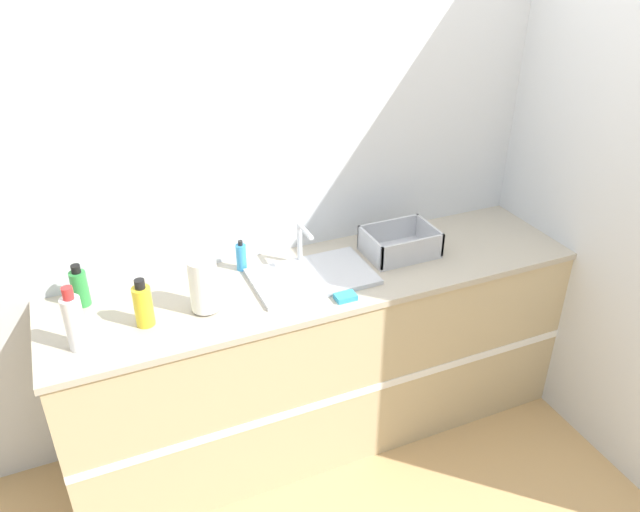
# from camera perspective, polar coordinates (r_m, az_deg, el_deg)

# --- Properties ---
(ground_plane) EXTENTS (12.00, 12.00, 0.00)m
(ground_plane) POSITION_cam_1_polar(r_m,az_deg,el_deg) (3.22, 2.30, -18.61)
(ground_plane) COLOR tan
(wall_back) EXTENTS (4.82, 0.06, 2.60)m
(wall_back) POSITION_cam_1_polar(r_m,az_deg,el_deg) (2.93, -2.42, 7.56)
(wall_back) COLOR silver
(wall_back) RESTS_ON ground_plane
(wall_right) EXTENTS (0.06, 2.59, 2.60)m
(wall_right) POSITION_cam_1_polar(r_m,az_deg,el_deg) (3.31, 20.46, 8.35)
(wall_right) COLOR silver
(wall_right) RESTS_ON ground_plane
(counter_cabinet) EXTENTS (2.44, 0.61, 0.93)m
(counter_cabinet) POSITION_cam_1_polar(r_m,az_deg,el_deg) (3.09, 0.11, -9.11)
(counter_cabinet) COLOR tan
(counter_cabinet) RESTS_ON ground_plane
(sink) EXTENTS (0.54, 0.34, 0.21)m
(sink) POSITION_cam_1_polar(r_m,az_deg,el_deg) (2.80, -0.74, -1.74)
(sink) COLOR silver
(sink) RESTS_ON counter_cabinet
(paper_towel_roll) EXTENTS (0.12, 0.12, 0.24)m
(paper_towel_roll) POSITION_cam_1_polar(r_m,az_deg,el_deg) (2.57, -10.60, -2.63)
(paper_towel_roll) COLOR #4C4C51
(paper_towel_roll) RESTS_ON counter_cabinet
(dish_rack) EXTENTS (0.33, 0.24, 0.13)m
(dish_rack) POSITION_cam_1_polar(r_m,az_deg,el_deg) (3.00, 7.31, 0.99)
(dish_rack) COLOR #B7BABF
(dish_rack) RESTS_ON counter_cabinet
(bottle_white_spray) EXTENTS (0.07, 0.07, 0.27)m
(bottle_white_spray) POSITION_cam_1_polar(r_m,az_deg,el_deg) (2.49, -21.54, -5.61)
(bottle_white_spray) COLOR white
(bottle_white_spray) RESTS_ON counter_cabinet
(bottle_yellow) EXTENTS (0.07, 0.07, 0.21)m
(bottle_yellow) POSITION_cam_1_polar(r_m,az_deg,el_deg) (2.56, -15.87, -4.33)
(bottle_yellow) COLOR yellow
(bottle_yellow) RESTS_ON counter_cabinet
(bottle_green) EXTENTS (0.07, 0.07, 0.19)m
(bottle_green) POSITION_cam_1_polar(r_m,az_deg,el_deg) (2.77, -21.11, -2.69)
(bottle_green) COLOR #2D8C3D
(bottle_green) RESTS_ON counter_cabinet
(soap_dispenser) EXTENTS (0.05, 0.05, 0.15)m
(soap_dispenser) POSITION_cam_1_polar(r_m,az_deg,el_deg) (2.86, -7.21, -0.07)
(soap_dispenser) COLOR #338CCC
(soap_dispenser) RESTS_ON counter_cabinet
(sponge) EXTENTS (0.09, 0.06, 0.02)m
(sponge) POSITION_cam_1_polar(r_m,az_deg,el_deg) (2.65, 2.35, -3.76)
(sponge) COLOR #3399BF
(sponge) RESTS_ON counter_cabinet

